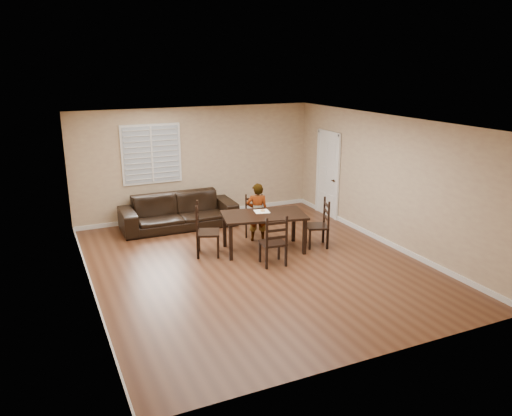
# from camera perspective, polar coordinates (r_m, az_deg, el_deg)

# --- Properties ---
(ground) EXTENTS (7.00, 7.00, 0.00)m
(ground) POSITION_cam_1_polar(r_m,az_deg,el_deg) (9.59, -0.06, -6.46)
(ground) COLOR #58331E
(ground) RESTS_ON ground
(room) EXTENTS (6.04, 7.04, 2.72)m
(room) POSITION_cam_1_polar(r_m,az_deg,el_deg) (9.22, -0.33, 4.39)
(room) COLOR tan
(room) RESTS_ON ground
(dining_table) EXTENTS (1.81, 1.25, 0.78)m
(dining_table) POSITION_cam_1_polar(r_m,az_deg,el_deg) (10.06, 0.90, -1.18)
(dining_table) COLOR black
(dining_table) RESTS_ON ground
(chair_near) EXTENTS (0.52, 0.51, 0.90)m
(chair_near) POSITION_cam_1_polar(r_m,az_deg,el_deg) (11.12, -0.23, -0.97)
(chair_near) COLOR black
(chair_near) RESTS_ON ground
(chair_far) EXTENTS (0.49, 0.46, 1.00)m
(chair_far) POSITION_cam_1_polar(r_m,az_deg,el_deg) (9.34, 2.21, -4.11)
(chair_far) COLOR black
(chair_far) RESTS_ON ground
(chair_left) EXTENTS (0.59, 0.61, 1.08)m
(chair_left) POSITION_cam_1_polar(r_m,az_deg,el_deg) (9.94, -6.26, -2.70)
(chair_left) COLOR black
(chair_left) RESTS_ON ground
(chair_right) EXTENTS (0.55, 0.57, 1.01)m
(chair_right) POSITION_cam_1_polar(r_m,az_deg,el_deg) (10.47, 7.63, -1.93)
(chair_right) COLOR black
(chair_right) RESTS_ON ground
(child) EXTENTS (0.54, 0.45, 1.27)m
(child) POSITION_cam_1_polar(r_m,az_deg,el_deg) (10.64, 0.15, -0.49)
(child) COLOR gray
(child) RESTS_ON ground
(napkin) EXTENTS (0.34, 0.34, 0.00)m
(napkin) POSITION_cam_1_polar(r_m,az_deg,el_deg) (10.21, 0.66, -0.39)
(napkin) COLOR white
(napkin) RESTS_ON dining_table
(donut) EXTENTS (0.10, 0.10, 0.03)m
(donut) POSITION_cam_1_polar(r_m,az_deg,el_deg) (10.21, 0.77, -0.27)
(donut) COLOR #D7984D
(donut) RESTS_ON napkin
(sofa) EXTENTS (2.66, 1.08, 0.77)m
(sofa) POSITION_cam_1_polar(r_m,az_deg,el_deg) (11.72, -8.83, -0.37)
(sofa) COLOR black
(sofa) RESTS_ON ground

